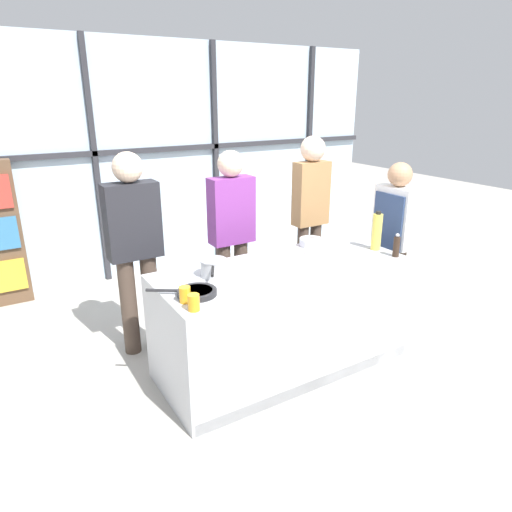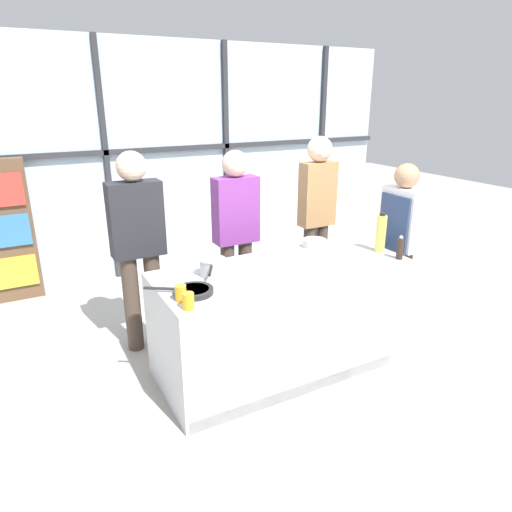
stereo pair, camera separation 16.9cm
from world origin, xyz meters
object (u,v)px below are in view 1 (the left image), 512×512
spectator_center_left (232,229)px  saucepan (214,267)px  spectator_center_right (310,208)px  pepper_grinder (396,246)px  juice_glass_near (194,302)px  mixing_bowl (311,242)px  chef (393,235)px  spectator_far_left (135,243)px  white_plate (316,252)px  juice_glass_far (185,295)px  oil_bottle (377,232)px  frying_pan (196,292)px

spectator_center_left → saucepan: size_ratio=4.96×
spectator_center_right → pepper_grinder: spectator_center_right is taller
saucepan → pepper_grinder: bearing=-15.0°
juice_glass_near → pepper_grinder: bearing=1.6°
mixing_bowl → chef: bearing=-12.6°
spectator_far_left → white_plate: size_ratio=7.47×
pepper_grinder → juice_glass_far: 1.87m
oil_bottle → juice_glass_near: oil_bottle is taller
spectator_far_left → juice_glass_far: size_ratio=16.14×
mixing_bowl → oil_bottle: oil_bottle is taller
spectator_center_right → saucepan: size_ratio=5.20×
saucepan → juice_glass_far: saucepan is taller
spectator_far_left → pepper_grinder: bearing=148.2°
white_plate → juice_glass_near: size_ratio=2.16×
white_plate → juice_glass_near: bearing=-160.6°
chef → saucepan: chef is taller
spectator_center_right → spectator_center_left: bearing=0.0°
saucepan → oil_bottle: bearing=-6.8°
chef → pepper_grinder: chef is taller
frying_pan → mixing_bowl: 1.39m
saucepan → mixing_bowl: bearing=10.2°
chef → frying_pan: (-2.17, -0.25, 0.00)m
chef → juice_glass_near: 2.32m
white_plate → mixing_bowl: bearing=66.7°
mixing_bowl → spectator_center_right: bearing=53.1°
mixing_bowl → frying_pan: bearing=-161.8°
spectator_center_right → juice_glass_far: spectator_center_right is taller
spectator_far_left → frying_pan: bearing=96.1°
frying_pan → pepper_grinder: bearing=-5.2°
pepper_grinder → juice_glass_near: pepper_grinder is taller
chef → spectator_center_left: (-1.35, 0.75, 0.08)m
juice_glass_far → spectator_center_right: bearing=29.9°
frying_pan → juice_glass_far: size_ratio=3.98×
spectator_far_left → juice_glass_far: spectator_far_left is taller
chef → pepper_grinder: 0.58m
oil_bottle → juice_glass_far: (-1.85, -0.14, -0.11)m
mixing_bowl → pepper_grinder: (0.43, -0.59, 0.05)m
chef → saucepan: bearing=90.1°
chef → saucepan: size_ratio=4.63×
spectator_far_left → pepper_grinder: 2.19m
mixing_bowl → juice_glass_near: (-1.43, -0.65, 0.02)m
white_plate → oil_bottle: (0.49, -0.20, 0.16)m
mixing_bowl → oil_bottle: bearing=-41.4°
spectator_far_left → juice_glass_near: (-0.00, -1.21, -0.06)m
juice_glass_near → chef: bearing=11.4°
spectator_far_left → pepper_grinder: (1.86, -1.15, -0.02)m
mixing_bowl → saucepan: bearing=-169.8°
pepper_grinder → juice_glass_near: size_ratio=1.86×
chef → juice_glass_near: size_ratio=14.67×
juice_glass_far → saucepan: bearing=40.8°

